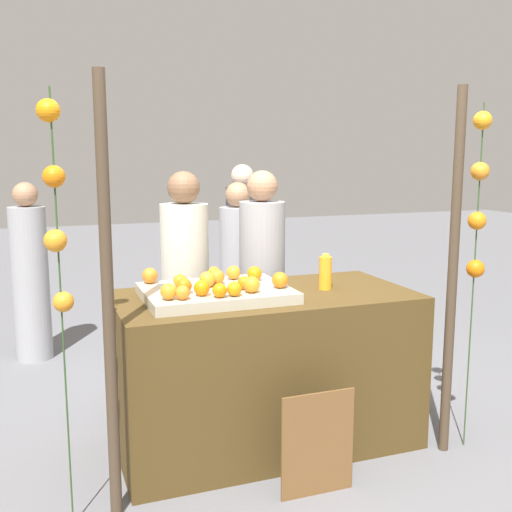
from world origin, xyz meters
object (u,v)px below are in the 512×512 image
(stall_counter, at_px, (265,368))
(orange_0, at_px, (280,280))
(chalkboard_sign, at_px, (317,445))
(vendor_left, at_px, (186,298))
(orange_1, at_px, (182,293))
(juice_bottle, at_px, (325,273))
(vendor_right, at_px, (262,292))

(stall_counter, xyz_separation_m, orange_0, (0.04, -0.14, 0.56))
(orange_0, height_order, chalkboard_sign, orange_0)
(vendor_left, bearing_deg, orange_1, -104.42)
(juice_bottle, bearing_deg, vendor_left, 133.08)
(orange_1, height_order, juice_bottle, juice_bottle)
(orange_0, distance_m, vendor_left, 0.96)
(chalkboard_sign, height_order, vendor_left, vendor_left)
(chalkboard_sign, bearing_deg, orange_0, 89.87)
(stall_counter, xyz_separation_m, orange_1, (-0.54, -0.22, 0.56))
(juice_bottle, distance_m, vendor_right, 0.80)
(vendor_left, xyz_separation_m, vendor_right, (0.56, 0.01, -0.00))
(chalkboard_sign, xyz_separation_m, vendor_left, (-0.34, 1.36, 0.48))
(orange_1, relative_size, vendor_right, 0.05)
(orange_0, bearing_deg, vendor_left, 111.63)
(juice_bottle, bearing_deg, orange_1, -167.29)
(vendor_left, bearing_deg, orange_0, -68.37)
(chalkboard_sign, bearing_deg, stall_counter, 93.34)
(vendor_left, height_order, vendor_right, vendor_left)
(stall_counter, distance_m, vendor_right, 0.83)
(chalkboard_sign, distance_m, vendor_right, 1.47)
(stall_counter, bearing_deg, vendor_right, 70.41)
(vendor_left, relative_size, vendor_right, 1.00)
(vendor_right, bearing_deg, juice_bottle, -80.32)
(stall_counter, relative_size, orange_1, 23.00)
(orange_0, xyz_separation_m, chalkboard_sign, (-0.00, -0.51, -0.75))
(chalkboard_sign, relative_size, vendor_right, 0.35)
(orange_1, bearing_deg, vendor_left, 75.58)
(orange_1, height_order, chalkboard_sign, orange_1)
(juice_bottle, xyz_separation_m, vendor_left, (-0.69, 0.73, -0.27))
(orange_0, distance_m, orange_1, 0.59)
(orange_0, relative_size, chalkboard_sign, 0.16)
(orange_0, distance_m, vendor_right, 0.93)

